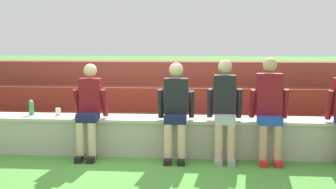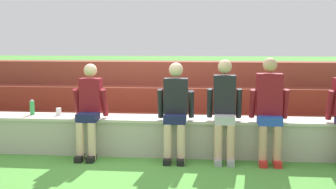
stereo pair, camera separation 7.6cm
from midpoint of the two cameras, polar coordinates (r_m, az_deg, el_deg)
ground_plane at (r=6.03m, az=-3.89°, el=-8.73°), size 80.00×80.00×0.00m
stone_seating_wall at (r=6.20m, az=-3.54°, el=-5.50°), size 8.29×0.53×0.55m
brick_bleachers at (r=7.69m, az=-1.73°, el=-1.37°), size 11.30×1.66×1.29m
person_left_of_center at (r=6.03m, az=-10.50°, el=-1.85°), size 0.49×0.56×1.35m
person_center at (r=5.77m, az=1.41°, el=-1.92°), size 0.52×0.51×1.38m
person_right_of_center at (r=5.80m, az=8.20°, el=-1.79°), size 0.49×0.52×1.42m
person_far_right at (r=5.83m, az=14.22°, el=-1.67°), size 0.53×0.49×1.45m
water_bottle_mid_right at (r=6.64m, az=-17.98°, el=-1.75°), size 0.07×0.07×0.23m
plastic_cup_middle at (r=6.49m, az=-14.57°, el=-2.30°), size 0.08×0.08×0.11m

